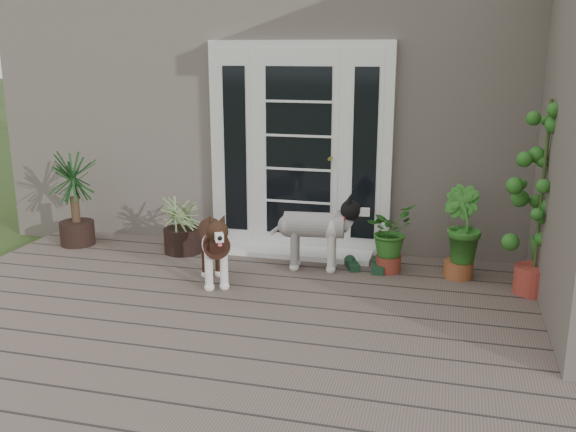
# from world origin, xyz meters

# --- Properties ---
(deck) EXTENTS (6.20, 4.60, 0.12)m
(deck) POSITION_xyz_m (0.00, 0.40, 0.06)
(deck) COLOR #6B5B4C
(deck) RESTS_ON ground
(house_main) EXTENTS (7.40, 4.00, 3.10)m
(house_main) POSITION_xyz_m (0.00, 4.65, 1.55)
(house_main) COLOR #665E54
(house_main) RESTS_ON ground
(door_unit) EXTENTS (1.90, 0.14, 2.15)m
(door_unit) POSITION_xyz_m (-0.20, 2.60, 1.19)
(door_unit) COLOR white
(door_unit) RESTS_ON deck
(door_step) EXTENTS (1.60, 0.40, 0.05)m
(door_step) POSITION_xyz_m (-0.20, 2.40, 0.14)
(door_step) COLOR white
(door_step) RESTS_ON deck
(brindle_dog) EXTENTS (0.63, 0.81, 0.62)m
(brindle_dog) POSITION_xyz_m (-0.70, 1.40, 0.43)
(brindle_dog) COLOR #3A1E15
(brindle_dog) RESTS_ON deck
(white_dog) EXTENTS (0.80, 0.41, 0.64)m
(white_dog) POSITION_xyz_m (0.09, 2.00, 0.44)
(white_dog) COLOR beige
(white_dog) RESTS_ON deck
(spider_plant) EXTENTS (0.85, 0.85, 0.70)m
(spider_plant) POSITION_xyz_m (-1.35, 2.18, 0.47)
(spider_plant) COLOR #87A264
(spider_plant) RESTS_ON deck
(yucca) EXTENTS (0.75, 0.75, 1.01)m
(yucca) POSITION_xyz_m (-2.57, 2.14, 0.62)
(yucca) COLOR black
(yucca) RESTS_ON deck
(herb_a) EXTENTS (0.61, 0.61, 0.58)m
(herb_a) POSITION_xyz_m (0.80, 2.11, 0.41)
(herb_a) COLOR #1A5016
(herb_a) RESTS_ON deck
(herb_b) EXTENTS (0.60, 0.60, 0.64)m
(herb_b) POSITION_xyz_m (1.45, 2.11, 0.44)
(herb_b) COLOR #164F1A
(herb_b) RESTS_ON deck
(herb_c) EXTENTS (0.52, 0.52, 0.61)m
(herb_c) POSITION_xyz_m (2.22, 2.21, 0.43)
(herb_c) COLOR #2A611B
(herb_c) RESTS_ON deck
(sapling) EXTENTS (0.61, 0.61, 1.73)m
(sapling) POSITION_xyz_m (2.07, 1.86, 0.99)
(sapling) COLOR #28651D
(sapling) RESTS_ON deck
(clog_left) EXTENTS (0.24, 0.32, 0.09)m
(clog_left) POSITION_xyz_m (0.45, 2.11, 0.16)
(clog_left) COLOR #15361F
(clog_left) RESTS_ON deck
(clog_right) EXTENTS (0.18, 0.35, 0.10)m
(clog_right) POSITION_xyz_m (0.70, 2.11, 0.17)
(clog_right) COLOR #173922
(clog_right) RESTS_ON deck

